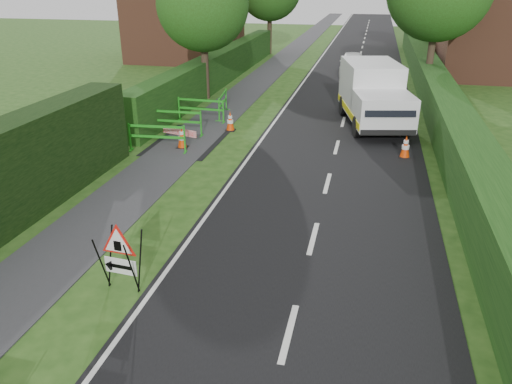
{
  "coord_description": "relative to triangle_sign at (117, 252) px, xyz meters",
  "views": [
    {
      "loc": [
        3.51,
        -5.95,
        5.76
      ],
      "look_at": [
        1.08,
        4.61,
        1.03
      ],
      "focal_mm": 35.0,
      "sensor_mm": 36.0,
      "label": 1
    }
  ],
  "objects": [
    {
      "name": "ground",
      "position": [
        0.97,
        -1.57,
        -0.86
      ],
      "size": [
        120.0,
        120.0,
        0.0
      ],
      "primitive_type": "plane",
      "color": "#214614",
      "rests_on": "ground"
    },
    {
      "name": "road_surface",
      "position": [
        3.47,
        33.43,
        -0.85
      ],
      "size": [
        6.0,
        90.0,
        0.02
      ],
      "primitive_type": "cube",
      "color": "black",
      "rests_on": "ground"
    },
    {
      "name": "footpath",
      "position": [
        -2.03,
        33.43,
        -0.85
      ],
      "size": [
        2.0,
        90.0,
        0.02
      ],
      "primitive_type": "cube",
      "color": "#2D2D30",
      "rests_on": "ground"
    },
    {
      "name": "hedge_west_far",
      "position": [
        -4.03,
        20.43,
        -0.86
      ],
      "size": [
        1.0,
        24.0,
        1.8
      ],
      "primitive_type": "cube",
      "color": "#14380F",
      "rests_on": "ground"
    },
    {
      "name": "hedge_east",
      "position": [
        7.47,
        14.43,
        -0.86
      ],
      "size": [
        1.2,
        50.0,
        1.5
      ],
      "primitive_type": "cube",
      "color": "#14380F",
      "rests_on": "ground"
    },
    {
      "name": "house_west",
      "position": [
        -9.03,
        28.43,
        2.04
      ],
      "size": [
        7.5,
        7.4,
        7.88
      ],
      "color": "brown",
      "rests_on": "ground"
    },
    {
      "name": "house_east_a",
      "position": [
        11.97,
        26.43,
        2.04
      ],
      "size": [
        7.5,
        7.4,
        7.88
      ],
      "color": "brown",
      "rests_on": "ground"
    },
    {
      "name": "house_east_b",
      "position": [
        12.97,
        40.43,
        2.04
      ],
      "size": [
        7.5,
        7.4,
        7.88
      ],
      "color": "brown",
      "rests_on": "ground"
    },
    {
      "name": "tree_nw",
      "position": [
        -3.63,
        16.43,
        3.63
      ],
      "size": [
        4.4,
        4.4,
        6.7
      ],
      "color": "#2D2116",
      "rests_on": "ground"
    },
    {
      "name": "triangle_sign",
      "position": [
        0.0,
        0.0,
        0.0
      ],
      "size": [
        0.91,
        0.91,
        1.23
      ],
      "rotation": [
        0.0,
        0.0,
        -0.08
      ],
      "color": "black",
      "rests_on": "ground"
    },
    {
      "name": "works_van",
      "position": [
        4.61,
        13.39,
        0.44
      ],
      "size": [
        3.21,
        5.69,
        2.45
      ],
      "rotation": [
        0.0,
        0.0,
        0.22
      ],
      "color": "silver",
      "rests_on": "ground"
    },
    {
      "name": "traffic_cone_0",
      "position": [
        5.82,
        9.38,
        -0.46
      ],
      "size": [
        0.38,
        0.38,
        0.79
      ],
      "color": "black",
      "rests_on": "ground"
    },
    {
      "name": "traffic_cone_1",
      "position": [
        6.11,
        12.71,
        -0.46
      ],
      "size": [
        0.38,
        0.38,
        0.79
      ],
      "color": "black",
      "rests_on": "ground"
    },
    {
      "name": "traffic_cone_2",
      "position": [
        5.5,
        13.79,
        -0.46
      ],
      "size": [
        0.38,
        0.38,
        0.79
      ],
      "color": "black",
      "rests_on": "ground"
    },
    {
      "name": "traffic_cone_3",
      "position": [
        -1.99,
        8.65,
        -0.46
      ],
      "size": [
        0.38,
        0.38,
        0.79
      ],
      "color": "black",
      "rests_on": "ground"
    },
    {
      "name": "traffic_cone_4",
      "position": [
        -0.88,
        11.15,
        -0.46
      ],
      "size": [
        0.38,
        0.38,
        0.79
      ],
      "color": "black",
      "rests_on": "ground"
    },
    {
      "name": "ped_barrier_0",
      "position": [
        -2.68,
        8.06,
        -0.23
      ],
      "size": [
        2.08,
        0.52,
        1.0
      ],
      "rotation": [
        0.0,
        0.0,
        0.08
      ],
      "color": "#1E921A",
      "rests_on": "ground"
    },
    {
      "name": "ped_barrier_1",
      "position": [
        -2.76,
        10.12,
        -0.23
      ],
      "size": [
        2.07,
        0.39,
        1.0
      ],
      "rotation": [
        0.0,
        0.0,
        0.02
      ],
      "color": "#1E921A",
      "rests_on": "ground"
    },
    {
      "name": "ped_barrier_2",
      "position": [
        -2.45,
        12.18,
        -0.23
      ],
      "size": [
        2.07,
        0.44,
        1.0
      ],
      "rotation": [
        0.0,
        0.0,
        -0.04
      ],
      "color": "#1E921A",
      "rests_on": "ground"
    },
    {
      "name": "ped_barrier_3",
      "position": [
        -1.83,
        13.33,
        -0.23
      ],
      "size": [
        0.62,
        2.09,
        1.0
      ],
      "rotation": [
        0.0,
        0.0,
        1.7
      ],
      "color": "#1E921A",
      "rests_on": "ground"
    },
    {
      "name": "redwhite_plank",
      "position": [
        -2.25,
        9.12,
        -0.86
      ],
      "size": [
        1.45,
        0.46,
        0.25
      ],
      "primitive_type": "cube",
      "rotation": [
        0.0,
        0.0,
        -0.28
      ],
      "color": "red",
      "rests_on": "ground"
    },
    {
      "name": "hatchback_car",
      "position": [
        3.23,
        24.94,
        -0.19
      ],
      "size": [
        1.73,
        3.98,
        1.34
      ],
      "primitive_type": "imported",
      "rotation": [
        0.0,
        0.0,
        0.04
      ],
      "color": "white",
      "rests_on": "ground"
    }
  ]
}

